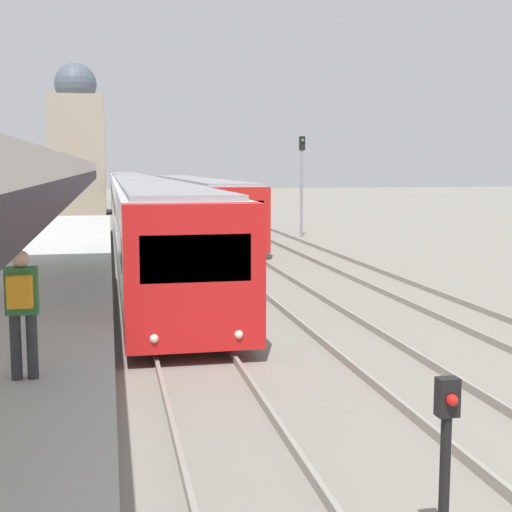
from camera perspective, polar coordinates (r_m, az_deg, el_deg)
person_on_platform at (r=9.48m, az=-18.22°, el=-3.66°), size 0.40×0.40×1.66m
train_near at (r=44.82m, az=-9.77°, el=4.59°), size 2.58×64.44×3.07m
train_far at (r=43.11m, az=-5.13°, el=4.49°), size 2.48×31.71×2.96m
signal_post_near at (r=6.99m, az=14.96°, el=-14.44°), size 0.20×0.21×1.70m
signal_mast_far at (r=36.74m, az=3.69°, el=6.54°), size 0.28×0.29×5.16m
distant_domed_building at (r=56.58m, az=-14.10°, el=8.73°), size 4.08×4.08×11.39m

